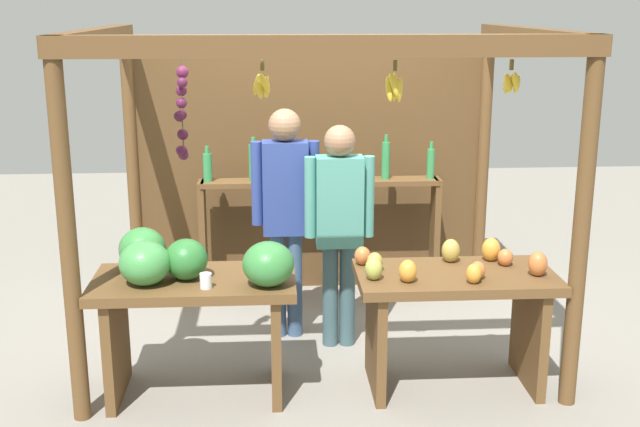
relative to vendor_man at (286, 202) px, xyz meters
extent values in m
plane|color=gray|center=(0.23, -0.05, -1.01)|extent=(12.00, 12.00, 0.00)
cylinder|color=brown|center=(-1.23, -1.14, 0.10)|extent=(0.10, 0.10, 2.21)
cylinder|color=brown|center=(1.69, -1.14, 0.10)|extent=(0.10, 0.10, 2.21)
cylinder|color=brown|center=(-1.23, 1.03, 0.10)|extent=(0.10, 0.10, 2.21)
cylinder|color=brown|center=(1.69, 1.03, 0.10)|extent=(0.10, 0.10, 2.21)
cube|color=brown|center=(0.23, -1.14, 1.14)|extent=(3.02, 0.12, 0.12)
cube|color=brown|center=(-1.23, -0.05, 1.14)|extent=(0.12, 2.27, 0.12)
cube|color=brown|center=(1.69, -0.05, 1.14)|extent=(0.12, 2.27, 0.12)
cube|color=#52381E|center=(0.23, 1.05, -0.01)|extent=(2.92, 0.04, 1.99)
cylinder|color=brown|center=(-0.14, -0.98, 1.03)|extent=(0.02, 0.02, 0.06)
ellipsoid|color=gold|center=(-0.12, -0.97, 0.90)|extent=(0.04, 0.08, 0.13)
ellipsoid|color=gold|center=(-0.13, -0.94, 0.91)|extent=(0.08, 0.04, 0.13)
ellipsoid|color=gold|center=(-0.17, -0.95, 0.92)|extent=(0.07, 0.07, 0.13)
ellipsoid|color=gold|center=(-0.16, -0.99, 0.90)|extent=(0.06, 0.07, 0.13)
ellipsoid|color=gold|center=(-0.13, -1.01, 0.93)|extent=(0.08, 0.05, 0.13)
cylinder|color=brown|center=(1.25, -1.03, 1.03)|extent=(0.02, 0.02, 0.06)
ellipsoid|color=gold|center=(1.28, -1.03, 0.92)|extent=(0.04, 0.07, 0.12)
ellipsoid|color=gold|center=(1.25, -1.01, 0.92)|extent=(0.05, 0.04, 0.12)
ellipsoid|color=gold|center=(1.23, -1.02, 0.92)|extent=(0.05, 0.06, 0.12)
ellipsoid|color=gold|center=(1.23, -1.05, 0.93)|extent=(0.06, 0.07, 0.12)
ellipsoid|color=gold|center=(1.27, -1.07, 0.94)|extent=(0.06, 0.04, 0.12)
cylinder|color=brown|center=(0.59, -1.05, 1.03)|extent=(0.02, 0.02, 0.06)
ellipsoid|color=gold|center=(0.62, -1.05, 0.89)|extent=(0.04, 0.07, 0.14)
ellipsoid|color=gold|center=(0.61, -1.02, 0.90)|extent=(0.07, 0.06, 0.15)
ellipsoid|color=gold|center=(0.58, -1.01, 0.92)|extent=(0.07, 0.04, 0.15)
ellipsoid|color=gold|center=(0.57, -1.03, 0.92)|extent=(0.05, 0.06, 0.15)
ellipsoid|color=gold|center=(0.56, -1.06, 0.90)|extent=(0.05, 0.07, 0.15)
ellipsoid|color=gold|center=(0.58, -1.08, 0.93)|extent=(0.07, 0.05, 0.15)
ellipsoid|color=gold|center=(0.61, -1.07, 0.90)|extent=(0.06, 0.06, 0.15)
cylinder|color=#4C422D|center=(-0.61, -0.81, 0.78)|extent=(0.01, 0.01, 0.55)
sphere|color=#601E42|center=(-0.60, -0.81, 0.98)|extent=(0.07, 0.07, 0.07)
sphere|color=#511938|center=(-0.60, -0.83, 0.92)|extent=(0.06, 0.06, 0.06)
sphere|color=#511938|center=(-0.61, -0.79, 0.87)|extent=(0.06, 0.06, 0.06)
sphere|color=#511938|center=(-0.61, -0.79, 0.80)|extent=(0.06, 0.06, 0.06)
sphere|color=#47142D|center=(-0.61, -0.80, 0.73)|extent=(0.06, 0.06, 0.06)
sphere|color=#47142D|center=(-0.62, -0.82, 0.73)|extent=(0.06, 0.06, 0.06)
sphere|color=#47142D|center=(-0.61, -0.80, 0.62)|extent=(0.06, 0.06, 0.06)
sphere|color=#511938|center=(-0.62, -0.78, 0.49)|extent=(0.06, 0.06, 0.06)
sphere|color=#47142D|center=(-0.62, -0.84, 0.53)|extent=(0.06, 0.06, 0.06)
sphere|color=#601E42|center=(-0.63, -0.81, 0.53)|extent=(0.06, 0.06, 0.06)
cube|color=brown|center=(-0.58, -0.87, -0.28)|extent=(1.23, 0.64, 0.06)
cube|color=brown|center=(-1.07, -0.87, -0.66)|extent=(0.06, 0.58, 0.70)
cube|color=brown|center=(-0.09, -0.87, -0.66)|extent=(0.06, 0.58, 0.70)
ellipsoid|color=#38843D|center=(-0.12, -1.02, -0.11)|extent=(0.42, 0.42, 0.27)
ellipsoid|color=#2D7533|center=(-0.62, -0.88, -0.12)|extent=(0.26, 0.26, 0.25)
ellipsoid|color=#38843D|center=(-0.90, -0.70, -0.11)|extent=(0.33, 0.33, 0.27)
ellipsoid|color=#429347|center=(-0.85, -0.96, -0.11)|extent=(0.35, 0.35, 0.27)
cylinder|color=white|center=(-0.49, -1.05, -0.20)|extent=(0.07, 0.07, 0.09)
cube|color=brown|center=(1.03, -0.87, -0.28)|extent=(1.23, 0.64, 0.06)
cube|color=brown|center=(0.54, -0.87, -0.66)|extent=(0.06, 0.58, 0.70)
cube|color=brown|center=(1.52, -0.87, -0.66)|extent=(0.06, 0.58, 0.70)
ellipsoid|color=#CC7038|center=(1.37, -0.75, -0.19)|extent=(0.12, 0.12, 0.11)
ellipsoid|color=#A8B24C|center=(0.51, -0.96, -0.18)|extent=(0.12, 0.12, 0.14)
ellipsoid|color=#CC7038|center=(1.51, -0.95, -0.17)|extent=(0.15, 0.15, 0.15)
ellipsoid|color=gold|center=(1.31, -0.65, -0.17)|extent=(0.17, 0.17, 0.15)
ellipsoid|color=#CC7038|center=(0.47, -0.67, -0.19)|extent=(0.11, 0.11, 0.12)
ellipsoid|color=#CC7038|center=(1.13, -0.98, -0.19)|extent=(0.12, 0.12, 0.11)
ellipsoid|color=gold|center=(0.70, -1.02, -0.18)|extent=(0.15, 0.15, 0.14)
ellipsoid|color=#B79E47|center=(1.04, -0.65, -0.17)|extent=(0.16, 0.16, 0.15)
ellipsoid|color=gold|center=(1.09, -1.06, -0.19)|extent=(0.13, 0.13, 0.12)
ellipsoid|color=#B79E47|center=(0.53, -0.80, -0.19)|extent=(0.13, 0.13, 0.12)
cube|color=brown|center=(-0.66, 0.76, -0.51)|extent=(0.05, 0.20, 1.00)
cube|color=brown|center=(1.24, 0.76, -0.51)|extent=(0.05, 0.20, 1.00)
cube|color=brown|center=(0.29, 0.76, -0.03)|extent=(1.90, 0.22, 0.04)
cylinder|color=#338C4C|center=(-0.60, 0.76, 0.10)|extent=(0.07, 0.07, 0.22)
cylinder|color=#338C4C|center=(-0.60, 0.76, 0.25)|extent=(0.03, 0.03, 0.06)
cylinder|color=#338C4C|center=(-0.24, 0.76, 0.14)|extent=(0.08, 0.08, 0.29)
cylinder|color=#338C4C|center=(-0.24, 0.76, 0.31)|extent=(0.04, 0.04, 0.06)
cylinder|color=gold|center=(0.12, 0.76, 0.11)|extent=(0.06, 0.06, 0.24)
cylinder|color=gold|center=(0.12, 0.76, 0.26)|extent=(0.03, 0.03, 0.06)
cylinder|color=#338C4C|center=(0.47, 0.76, 0.14)|extent=(0.07, 0.07, 0.29)
cylinder|color=#338C4C|center=(0.47, 0.76, 0.31)|extent=(0.03, 0.03, 0.06)
cylinder|color=#338C4C|center=(0.82, 0.76, 0.14)|extent=(0.07, 0.07, 0.30)
cylinder|color=#338C4C|center=(0.82, 0.76, 0.32)|extent=(0.03, 0.03, 0.06)
cylinder|color=#338C4C|center=(1.19, 0.76, 0.11)|extent=(0.06, 0.06, 0.24)
cylinder|color=#338C4C|center=(1.19, 0.76, 0.26)|extent=(0.03, 0.03, 0.06)
cylinder|color=#3E5A7D|center=(-0.06, 0.00, -0.62)|extent=(0.11, 0.11, 0.78)
cylinder|color=#3E5A7D|center=(0.06, 0.00, -0.62)|extent=(0.11, 0.11, 0.78)
cube|color=#2D428C|center=(0.00, 0.00, 0.11)|extent=(0.32, 0.19, 0.66)
cylinder|color=#2D428C|center=(-0.20, 0.00, 0.14)|extent=(0.08, 0.08, 0.59)
cylinder|color=#2D428C|center=(0.20, 0.00, 0.14)|extent=(0.08, 0.08, 0.59)
sphere|color=#997051|center=(0.00, 0.00, 0.55)|extent=(0.23, 0.23, 0.23)
cylinder|color=#3F5F67|center=(0.31, -0.19, -0.64)|extent=(0.11, 0.11, 0.74)
cylinder|color=#3F5F67|center=(0.43, -0.19, -0.64)|extent=(0.11, 0.11, 0.74)
cube|color=teal|center=(0.37, -0.19, 0.05)|extent=(0.32, 0.19, 0.63)
cylinder|color=teal|center=(0.17, -0.19, 0.08)|extent=(0.08, 0.08, 0.56)
cylinder|color=teal|center=(0.57, -0.19, 0.08)|extent=(0.08, 0.08, 0.56)
sphere|color=#997051|center=(0.37, -0.19, 0.47)|extent=(0.21, 0.21, 0.21)
camera|label=1|loc=(-0.10, -5.44, 1.36)|focal=44.54mm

